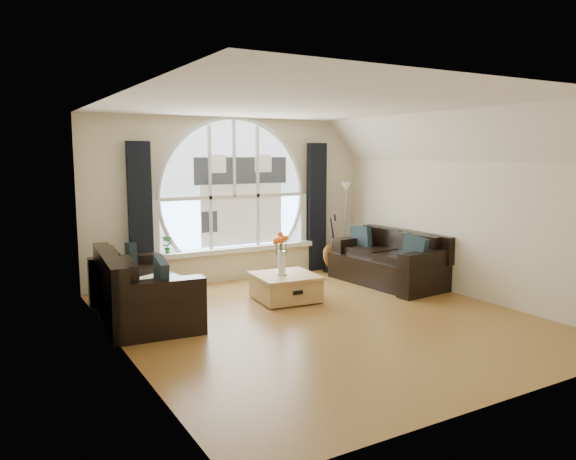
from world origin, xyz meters
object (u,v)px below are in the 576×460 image
at_px(sofa_right, 388,260).
at_px(floor_lamp, 345,226).
at_px(vase_flowers, 282,248).
at_px(potted_plant, 167,244).
at_px(sofa_left, 142,288).
at_px(coffee_chest, 285,286).
at_px(guitar, 330,243).

distance_m(sofa_right, floor_lamp, 1.41).
relative_size(sofa_right, floor_lamp, 1.20).
height_order(vase_flowers, potted_plant, vase_flowers).
bearing_deg(sofa_left, coffee_chest, 1.10).
bearing_deg(sofa_right, potted_plant, 149.34).
relative_size(sofa_right, potted_plant, 6.40).
xyz_separation_m(vase_flowers, guitar, (1.69, 1.23, -0.24)).
bearing_deg(coffee_chest, floor_lamp, 39.39).
distance_m(sofa_right, potted_plant, 3.57).
distance_m(coffee_chest, potted_plant, 2.08).
xyz_separation_m(coffee_chest, vase_flowers, (-0.05, 0.01, 0.56)).
bearing_deg(potted_plant, coffee_chest, -52.38).
bearing_deg(guitar, sofa_right, -89.01).
xyz_separation_m(sofa_right, floor_lamp, (0.11, 1.35, 0.40)).
xyz_separation_m(sofa_left, potted_plant, (0.80, 1.45, 0.30)).
height_order(sofa_right, guitar, guitar).
relative_size(sofa_left, potted_plant, 6.58).
bearing_deg(coffee_chest, guitar, 42.44).
height_order(coffee_chest, potted_plant, potted_plant).
height_order(coffee_chest, guitar, guitar).
xyz_separation_m(sofa_right, guitar, (-0.34, 1.18, 0.13)).
distance_m(floor_lamp, guitar, 0.55).
bearing_deg(vase_flowers, coffee_chest, -6.44).
height_order(sofa_right, floor_lamp, floor_lamp).
bearing_deg(sofa_left, guitar, 21.75).
relative_size(coffee_chest, floor_lamp, 0.54).
height_order(sofa_left, coffee_chest, sofa_left).
height_order(guitar, potted_plant, guitar).
bearing_deg(sofa_left, floor_lamp, 22.26).
bearing_deg(potted_plant, sofa_left, -118.91).
distance_m(sofa_left, vase_flowers, 2.02).
height_order(sofa_right, vase_flowers, vase_flowers).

